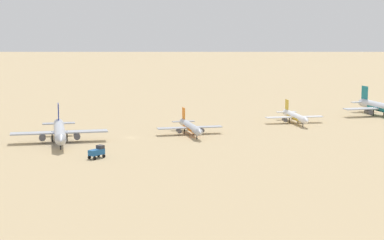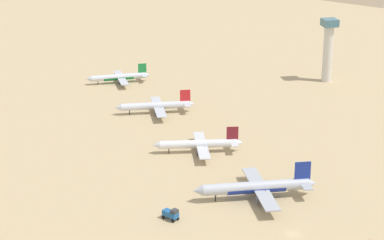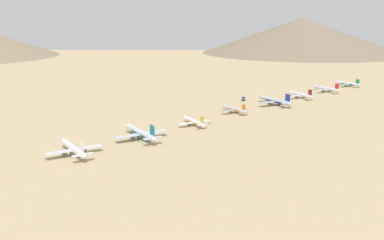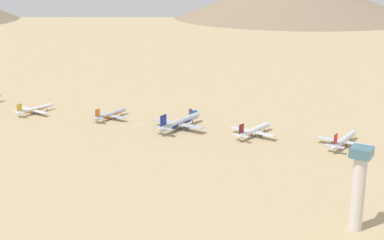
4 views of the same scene
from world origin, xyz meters
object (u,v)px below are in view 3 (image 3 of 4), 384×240
parked_jet_0 (348,84)px  service_truck (243,98)px  parked_jet_1 (326,89)px  parked_jet_6 (141,133)px  parked_jet_7 (73,148)px  parked_jet_3 (275,101)px  parked_jet_4 (235,109)px  parked_jet_2 (300,95)px  parked_jet_5 (194,122)px

parked_jet_0 → service_truck: bearing=89.1°
parked_jet_0 → parked_jet_1: size_ratio=0.91×
parked_jet_6 → parked_jet_7: size_ratio=1.09×
parked_jet_3 → parked_jet_7: size_ratio=1.07×
parked_jet_7 → service_truck: (65.73, -180.81, -1.65)m
parked_jet_4 → parked_jet_6: 99.26m
parked_jet_2 → parked_jet_4: 92.71m
parked_jet_5 → parked_jet_2: bearing=-78.4°
parked_jet_1 → parked_jet_3: (-17.82, 91.44, 0.59)m
parked_jet_0 → parked_jet_4: bearing=99.6°
parked_jet_2 → parked_jet_4: parked_jet_2 is taller
parked_jet_4 → parked_jet_5: 52.13m
parked_jet_4 → parked_jet_5: bearing=107.2°
parked_jet_0 → parked_jet_7: (-63.38, 330.26, 0.68)m
parked_jet_3 → service_truck: 31.75m
parked_jet_2 → parked_jet_7: size_ratio=0.89×
parked_jet_5 → parked_jet_1: bearing=-78.9°
parked_jet_4 → service_truck: 52.37m
parked_jet_1 → parked_jet_4: bearing=98.8°
parked_jet_2 → parked_jet_5: bearing=101.6°
parked_jet_5 → parked_jet_0: bearing=-78.8°
parked_jet_6 → parked_jet_5: bearing=-79.1°
parked_jet_1 → parked_jet_5: (-37.23, 189.73, -0.49)m
parked_jet_7 → parked_jet_5: bearing=-80.1°
parked_jet_0 → parked_jet_1: (-10.23, 49.02, 0.35)m
parked_jet_6 → service_truck: bearing=-66.6°
parked_jet_1 → parked_jet_5: bearing=101.1°
parked_jet_3 → parked_jet_6: size_ratio=0.98×
parked_jet_2 → parked_jet_3: (-9.54, 43.22, 0.64)m
parked_jet_1 → parked_jet_0: bearing=-78.2°
parked_jet_5 → service_truck: (49.80, -89.30, -0.83)m
parked_jet_2 → service_truck: bearing=68.2°
parked_jet_1 → parked_jet_6: bearing=101.1°
parked_jet_6 → service_truck: 147.90m
parked_jet_4 → parked_jet_0: bearing=-80.4°
parked_jet_5 → service_truck: 102.25m
parked_jet_4 → service_truck: size_ratio=5.44×
parked_jet_2 → parked_jet_5: (-28.95, 141.51, -0.44)m
parked_jet_0 → service_truck: size_ratio=5.65×
parked_jet_0 → parked_jet_3: size_ratio=0.76×
parked_jet_1 → parked_jet_5: size_ratio=1.15×
parked_jet_2 → parked_jet_6: size_ratio=0.81×
parked_jet_4 → service_truck: bearing=-49.0°
parked_jet_2 → parked_jet_3: 44.27m
parked_jet_4 → parked_jet_1: bearing=-81.2°
parked_jet_0 → parked_jet_5: size_ratio=1.05×
parked_jet_6 → parked_jet_4: bearing=-75.8°
parked_jet_5 → parked_jet_6: bearing=100.9°
parked_jet_0 → parked_jet_7: bearing=100.9°
parked_jet_1 → parked_jet_3: 93.16m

